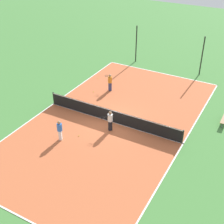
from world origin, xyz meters
TOP-DOWN VIEW (x-y plane):
  - ground_plane at (0.00, 0.00)m, footprint 80.00×80.00m
  - court_surface at (0.00, 0.00)m, footprint 11.35×20.35m
  - tennis_net at (0.00, 0.00)m, footprint 11.15×0.10m
  - player_near_blue at (-2.07, -3.71)m, footprint 0.48×0.48m
  - player_near_white at (0.41, -1.04)m, footprint 0.83×0.94m
  - player_center_orange at (-2.64, 4.39)m, footprint 0.98×0.74m
  - tennis_ball_left_sideline at (-3.55, 9.83)m, footprint 0.07×0.07m
  - tennis_ball_midcourt at (-3.75, 3.37)m, footprint 0.07×0.07m
  - tennis_ball_far_baseline at (-1.17, -2.77)m, footprint 0.07×0.07m
  - tennis_ball_right_alley at (-4.82, 5.93)m, footprint 0.07×0.07m
  - fence_post_back_left at (-3.50, 11.61)m, footprint 0.12×0.12m
  - fence_post_back_right at (3.50, 11.61)m, footprint 0.12×0.12m

SIDE VIEW (x-z plane):
  - ground_plane at x=0.00m, z-range 0.00..0.00m
  - court_surface at x=0.00m, z-range 0.00..0.02m
  - tennis_ball_left_sideline at x=-3.55m, z-range 0.02..0.09m
  - tennis_ball_midcourt at x=-3.75m, z-range 0.02..0.09m
  - tennis_ball_far_baseline at x=-1.17m, z-range 0.02..0.09m
  - tennis_ball_right_alley at x=-4.82m, z-range 0.02..0.09m
  - tennis_net at x=0.00m, z-range 0.03..1.13m
  - player_near_blue at x=-2.07m, z-range 0.12..1.67m
  - player_center_orange at x=-2.64m, z-range 0.13..1.71m
  - player_near_white at x=0.41m, z-range 0.14..1.75m
  - fence_post_back_left at x=-3.50m, z-range 0.00..3.92m
  - fence_post_back_right at x=3.50m, z-range 0.00..3.92m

